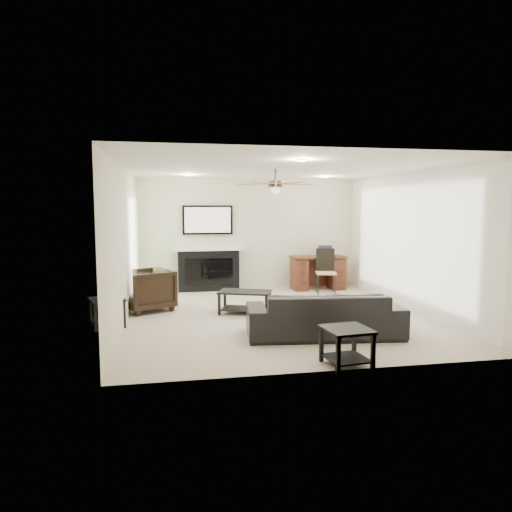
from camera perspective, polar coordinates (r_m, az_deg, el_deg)
The scene contains 10 objects.
room_shell at distance 7.85m, azimuth 3.79°, elevation 4.83°, with size 5.50×5.54×2.52m.
sofa at distance 6.70m, azimuth 8.50°, elevation -7.18°, with size 2.21×0.87×0.65m, color black.
armchair at distance 8.45m, azimuth -13.48°, elevation -4.15°, with size 0.80×0.83×0.75m, color black.
coffee_table at distance 8.03m, azimuth -1.39°, elevation -5.80°, with size 0.90×0.50×0.40m, color black.
end_table_near at distance 5.54m, azimuth 11.25°, elevation -11.09°, with size 0.52×0.52×0.45m, color black.
end_table_left at distance 7.51m, azimuth -18.09°, elevation -6.74°, with size 0.50×0.50×0.45m, color black.
fireplace_unit at distance 10.18m, azimuth -5.97°, elevation 0.97°, with size 1.52×0.34×1.91m, color black.
desk at distance 10.48m, azimuth 7.74°, elevation -2.08°, with size 1.22×0.56×0.76m, color #3B1B0E.
desk_chair at distance 9.95m, azimuth 8.74°, elevation -1.91°, with size 0.42×0.44×0.97m, color black.
laptop at distance 10.46m, azimuth 8.85°, elevation 0.62°, with size 0.33×0.24×0.23m, color black.
Camera 1 is at (-1.74, -7.53, 1.84)m, focal length 32.00 mm.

